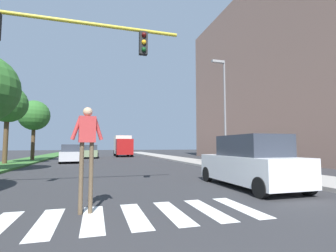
{
  "coord_description": "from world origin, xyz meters",
  "views": [
    {
      "loc": [
        -0.89,
        0.69,
        1.57
      ],
      "look_at": [
        3.08,
        14.18,
        2.71
      ],
      "focal_mm": 26.34,
      "sensor_mm": 36.0,
      "label": 1
    }
  ],
  "objects": [
    {
      "name": "street_lamp_right",
      "position": [
        7.73,
        16.06,
        4.59
      ],
      "size": [
        1.02,
        0.24,
        7.5
      ],
      "color": "slate",
      "rests_on": "sidewalk_right"
    },
    {
      "name": "ground_plane",
      "position": [
        0.0,
        30.0,
        0.0
      ],
      "size": [
        140.0,
        140.0,
        0.0
      ],
      "primitive_type": "plane",
      "color": "#2D2D30"
    },
    {
      "name": "median_strip",
      "position": [
        -7.5,
        28.0,
        0.07
      ],
      "size": [
        3.14,
        64.0,
        0.15
      ],
      "primitive_type": "cube",
      "color": "#386B2D",
      "rests_on": "ground_plane"
    },
    {
      "name": "apartment_block_right",
      "position": [
        21.7,
        22.0,
        9.58
      ],
      "size": [
        14.04,
        30.83,
        19.17
      ],
      "primitive_type": "cube",
      "color": "#937060",
      "rests_on": "ground_plane"
    },
    {
      "name": "suv_crossing",
      "position": [
        4.78,
        8.88,
        0.93
      ],
      "size": [
        1.98,
        4.61,
        1.97
      ],
      "color": "silver",
      "rests_on": "ground_plane"
    },
    {
      "name": "sedan_distant",
      "position": [
        -1.45,
        34.28,
        0.78
      ],
      "size": [
        1.99,
        4.43,
        1.69
      ],
      "color": "gray",
      "rests_on": "ground_plane"
    },
    {
      "name": "tree_distant",
      "position": [
        -7.03,
        28.77,
        4.68
      ],
      "size": [
        3.07,
        3.07,
        6.11
      ],
      "color": "#4C3823",
      "rests_on": "median_strip"
    },
    {
      "name": "sidewalk_right",
      "position": [
        8.32,
        28.0,
        0.07
      ],
      "size": [
        3.0,
        64.0,
        0.15
      ],
      "primitive_type": "cube",
      "color": "#9E9991",
      "rests_on": "ground_plane"
    },
    {
      "name": "tree_far",
      "position": [
        -7.96,
        23.81,
        5.02
      ],
      "size": [
        3.1,
        3.1,
        6.46
      ],
      "color": "#4C3823",
      "rests_on": "median_strip"
    },
    {
      "name": "pedestrian_performer",
      "position": [
        -1.08,
        6.83,
        1.66
      ],
      "size": [
        0.75,
        0.28,
        2.49
      ],
      "color": "brown",
      "rests_on": "ground_plane"
    },
    {
      "name": "crosswalk",
      "position": [
        0.0,
        6.37,
        0.0
      ],
      "size": [
        5.85,
        2.2,
        0.01
      ],
      "color": "silver",
      "rests_on": "ground_plane"
    },
    {
      "name": "truck_box_delivery",
      "position": [
        3.07,
        38.3,
        1.63
      ],
      "size": [
        2.4,
        6.2,
        3.1
      ],
      "color": "maroon",
      "rests_on": "ground_plane"
    },
    {
      "name": "sedan_midblock",
      "position": [
        -3.12,
        25.64,
        0.79
      ],
      "size": [
        2.07,
        4.22,
        1.7
      ],
      "color": "#B7B7BC",
      "rests_on": "ground_plane"
    }
  ]
}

